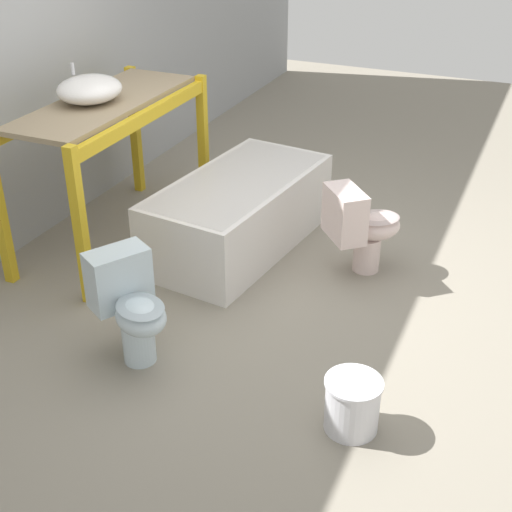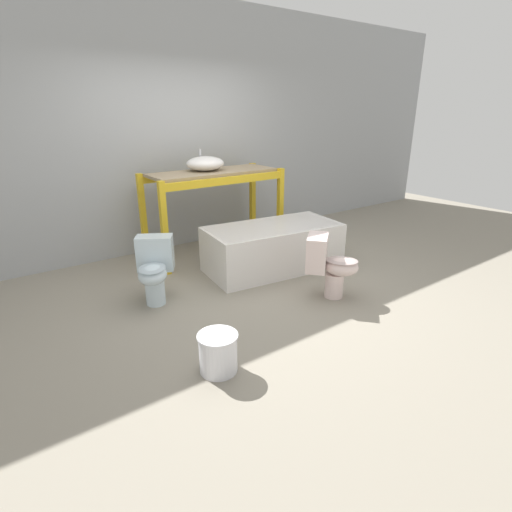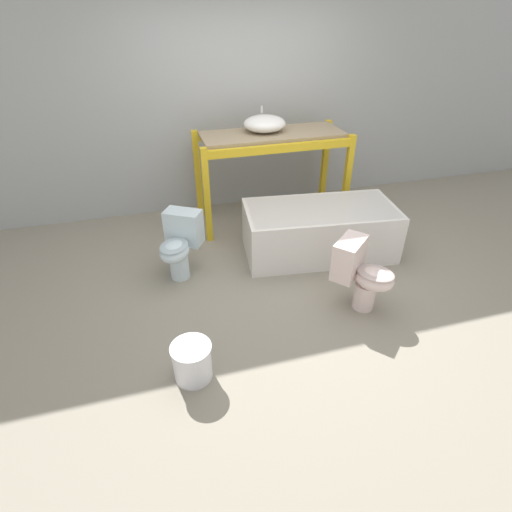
{
  "view_description": "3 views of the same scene",
  "coord_description": "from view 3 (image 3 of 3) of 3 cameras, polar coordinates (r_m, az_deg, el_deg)",
  "views": [
    {
      "loc": [
        -3.85,
        -1.79,
        2.63
      ],
      "look_at": [
        -0.39,
        -0.28,
        0.5
      ],
      "focal_mm": 50.0,
      "sensor_mm": 36.0,
      "label": 1
    },
    {
      "loc": [
        -2.31,
        -3.32,
        1.85
      ],
      "look_at": [
        -0.15,
        -0.34,
        0.49
      ],
      "focal_mm": 28.0,
      "sensor_mm": 36.0,
      "label": 2
    },
    {
      "loc": [
        -1.16,
        -3.21,
        2.42
      ],
      "look_at": [
        -0.38,
        -0.4,
        0.52
      ],
      "focal_mm": 28.0,
      "sensor_mm": 36.0,
      "label": 3
    }
  ],
  "objects": [
    {
      "name": "ground_plane",
      "position": [
        4.18,
        3.47,
        -2.25
      ],
      "size": [
        12.0,
        12.0,
        0.0
      ],
      "primitive_type": "plane",
      "color": "gray"
    },
    {
      "name": "shelving_rack",
      "position": [
        4.86,
        2.28,
        15.05
      ],
      "size": [
        1.78,
        0.73,
        1.1
      ],
      "color": "gold",
      "rests_on": "ground_plane"
    },
    {
      "name": "bathtub_main",
      "position": [
        4.39,
        9.07,
        4.06
      ],
      "size": [
        1.68,
        0.96,
        0.55
      ],
      "rotation": [
        0.0,
        0.0,
        -0.12
      ],
      "color": "white",
      "rests_on": "ground_plane"
    },
    {
      "name": "toilet_near",
      "position": [
        3.66,
        14.79,
        -2.23
      ],
      "size": [
        0.58,
        0.6,
        0.65
      ],
      "rotation": [
        0.0,
        0.0,
        0.72
      ],
      "color": "silver",
      "rests_on": "ground_plane"
    },
    {
      "name": "warehouse_wall_rear",
      "position": [
        5.22,
        -2.84,
        24.06
      ],
      "size": [
        10.8,
        0.08,
        3.2
      ],
      "color": "#9EA0A3",
      "rests_on": "ground_plane"
    },
    {
      "name": "sink_basin",
      "position": [
        4.81,
        1.24,
        18.39
      ],
      "size": [
        0.49,
        0.44,
        0.26
      ],
      "color": "white",
      "rests_on": "shelving_rack"
    },
    {
      "name": "toilet_far",
      "position": [
        4.03,
        -10.84,
        1.89
      ],
      "size": [
        0.54,
        0.61,
        0.65
      ],
      "rotation": [
        0.0,
        0.0,
        -0.53
      ],
      "color": "silver",
      "rests_on": "ground_plane"
    },
    {
      "name": "bucket_white",
      "position": [
        3.08,
        -9.1,
        -14.58
      ],
      "size": [
        0.3,
        0.3,
        0.3
      ],
      "color": "silver",
      "rests_on": "ground_plane"
    }
  ]
}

